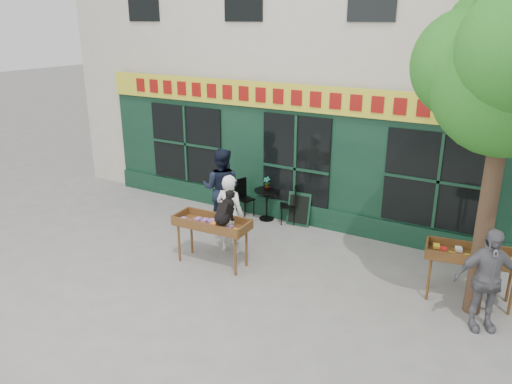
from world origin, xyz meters
TOP-DOWN VIEW (x-y plane):
  - ground at (0.00, 0.00)m, footprint 80.00×80.00m
  - building at (0.00, 5.97)m, footprint 14.00×7.26m
  - book_cart_center at (-0.45, -0.47)m, footprint 1.53×0.69m
  - dog at (-0.10, -0.52)m, footprint 0.37×0.62m
  - woman at (-0.45, 0.18)m, footprint 0.64×0.43m
  - book_cart_right at (4.17, 0.60)m, footprint 1.58×0.84m
  - man_right at (4.47, -0.15)m, footprint 1.07×0.84m
  - bistro_table at (-0.66, 2.12)m, footprint 0.60×0.60m
  - bistro_chair_left at (-1.30, 2.05)m, footprint 0.46×0.45m
  - bistro_chair_right at (-0.03, 2.21)m, footprint 0.49×0.49m
  - potted_plant at (-0.66, 2.12)m, footprint 0.18×0.12m
  - man_left at (-1.36, 1.22)m, footprint 1.10×0.96m
  - chalkboard at (0.17, 2.19)m, footprint 0.57×0.24m

SIDE VIEW (x-z plane):
  - ground at x=0.00m, z-range 0.00..0.00m
  - chalkboard at x=0.17m, z-range 0.01..0.79m
  - bistro_table at x=-0.66m, z-range 0.16..0.92m
  - bistro_chair_left at x=-1.30m, z-range 0.08..1.03m
  - bistro_chair_right at x=-0.03m, z-range 0.08..1.03m
  - book_cart_center at x=-0.45m, z-range 0.33..1.32m
  - book_cart_right at x=4.17m, z-range 0.33..1.32m
  - woman at x=-0.45m, z-range 0.00..1.69m
  - man_right at x=4.47m, z-range 0.00..1.70m
  - potted_plant at x=-0.66m, z-range 0.77..1.09m
  - man_left at x=-1.36m, z-range 0.00..1.90m
  - dog at x=-0.10m, z-range 0.99..1.59m
  - building at x=0.00m, z-range -0.03..9.97m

